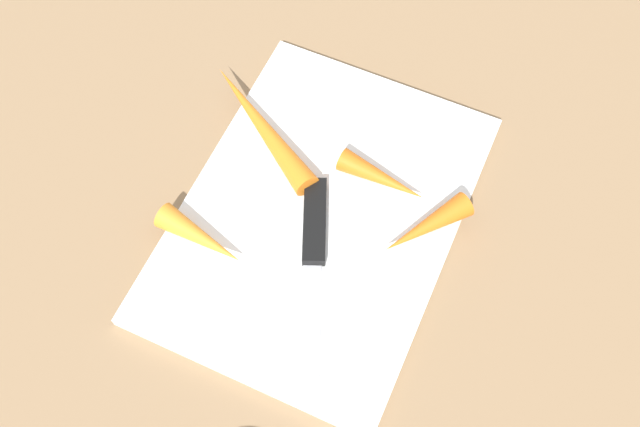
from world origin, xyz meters
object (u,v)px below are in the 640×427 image
Objects in this scene: carrot_long at (426,227)px; carrot_shortest at (201,237)px; knife at (313,233)px; carrot_longest at (262,125)px; cutting_board at (320,216)px; carrot_short at (382,178)px.

carrot_long is 1.04× the size of carrot_shortest.
carrot_longest is at bearing -154.69° from knife.
cutting_board is 0.03m from knife.
cutting_board is 1.88× the size of knife.
cutting_board is at bearing -42.98° from carrot_long.
cutting_board is 3.94× the size of carrot_shortest.
cutting_board is 3.80× the size of carrot_long.
carrot_longest and carrot_shortest have the same top height.
carrot_longest is (0.09, 0.10, 0.01)m from knife.
carrot_longest is 1.91× the size of carrot_short.
carrot_short is at bearing 52.75° from carrot_shortest.
carrot_long is 0.54× the size of carrot_longest.
carrot_longest reaches higher than carrot_short.
carrot_shortest is at bearing 123.76° from carrot_longest.
carrot_long reaches higher than cutting_board.
cutting_board is 3.94× the size of carrot_short.
carrot_long is at bearing 93.14° from knife.
carrot_long is 1.04× the size of carrot_short.
carrot_short is at bearing 131.39° from knife.
knife is at bearing -110.41° from carrot_short.
carrot_short is (0.03, 0.06, -0.00)m from carrot_long.
carrot_long reaches higher than knife.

